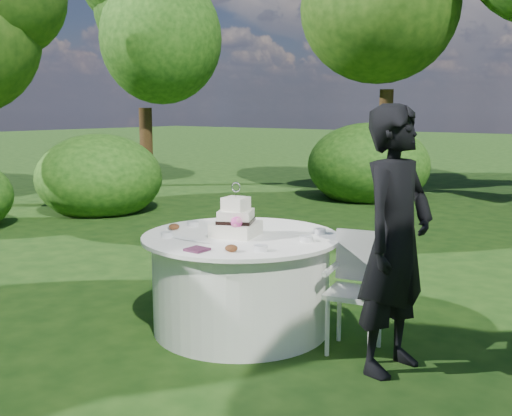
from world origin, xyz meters
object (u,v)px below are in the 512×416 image
(table, at_px, (241,281))
(chair, at_px, (357,281))
(guest, at_px, (396,240))
(cake, at_px, (236,221))
(napkins, at_px, (197,249))

(table, height_order, chair, chair)
(guest, xyz_separation_m, table, (-1.29, -0.02, -0.51))
(chair, bearing_deg, cake, -165.89)
(cake, bearing_deg, chair, 14.11)
(napkins, relative_size, chair, 0.16)
(napkins, bearing_deg, cake, 99.82)
(napkins, relative_size, table, 0.09)
(table, distance_m, chair, 0.96)
(napkins, relative_size, guest, 0.08)
(chair, bearing_deg, guest, -25.32)
(guest, xyz_separation_m, chair, (-0.36, 0.17, -0.38))
(napkins, height_order, chair, chair)
(table, height_order, cake, cake)
(guest, bearing_deg, cake, 100.31)
(chair, bearing_deg, table, -168.54)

